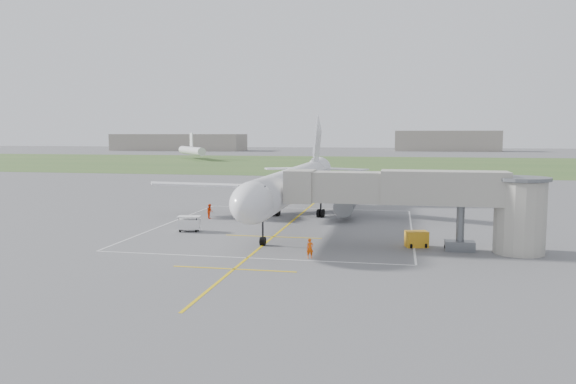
% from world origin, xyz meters
% --- Properties ---
extents(ground, '(700.00, 700.00, 0.00)m').
position_xyz_m(ground, '(0.00, 0.00, 0.00)').
color(ground, '#515154').
rests_on(ground, ground).
extents(grass_strip, '(700.00, 120.00, 0.02)m').
position_xyz_m(grass_strip, '(0.00, 130.00, 0.01)').
color(grass_strip, '#395A27').
rests_on(grass_strip, ground).
extents(apron_markings, '(28.20, 60.00, 0.01)m').
position_xyz_m(apron_markings, '(0.00, -5.82, 0.01)').
color(apron_markings, '#E2BC0D').
rests_on(apron_markings, ground).
extents(airliner, '(38.93, 46.75, 13.52)m').
position_xyz_m(airliner, '(-0.00, 0.75, 4.39)').
color(airliner, silver).
rests_on(airliner, ground).
extents(jet_bridge, '(23.40, 5.00, 7.20)m').
position_xyz_m(jet_bridge, '(15.72, -13.50, 4.74)').
color(jet_bridge, '#A4A095').
rests_on(jet_bridge, ground).
extents(gpu_unit, '(2.26, 1.84, 1.49)m').
position_xyz_m(gpu_unit, '(14.24, -12.45, 0.74)').
color(gpu_unit, orange).
rests_on(gpu_unit, ground).
extents(baggage_cart, '(2.59, 1.83, 1.65)m').
position_xyz_m(baggage_cart, '(-9.64, -8.64, 0.85)').
color(baggage_cart, silver).
rests_on(baggage_cart, ground).
extents(ramp_worker_nose, '(0.72, 0.60, 1.68)m').
position_xyz_m(ramp_worker_nose, '(5.23, -19.04, 0.84)').
color(ramp_worker_nose, '#F85207').
rests_on(ramp_worker_nose, ground).
extents(ramp_worker_wing, '(1.07, 1.13, 1.84)m').
position_xyz_m(ramp_worker_wing, '(-10.43, 0.51, 0.92)').
color(ramp_worker_wing, red).
rests_on(ramp_worker_wing, ground).
extents(distant_hangars, '(345.00, 49.00, 12.00)m').
position_xyz_m(distant_hangars, '(-16.15, 265.19, 5.17)').
color(distant_hangars, gray).
rests_on(distant_hangars, ground).
extents(distant_aircraft, '(194.83, 50.81, 8.85)m').
position_xyz_m(distant_aircraft, '(17.72, 160.61, 3.59)').
color(distant_aircraft, silver).
rests_on(distant_aircraft, ground).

